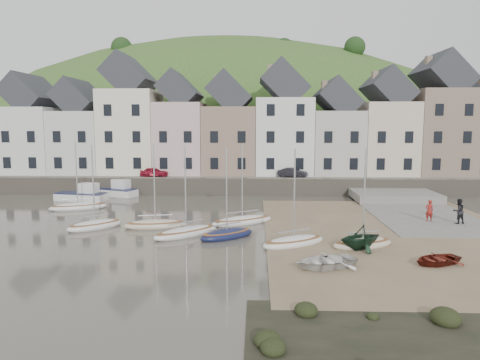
{
  "coord_description": "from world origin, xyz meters",
  "views": [
    {
      "loc": [
        1.39,
        -30.62,
        7.68
      ],
      "look_at": [
        0.0,
        6.0,
        3.0
      ],
      "focal_mm": 33.61,
      "sensor_mm": 36.0,
      "label": 1
    }
  ],
  "objects_px": {
    "sailboat_0": "(78,206)",
    "rowboat_green": "(360,237)",
    "person_dark": "(459,211)",
    "rowboat_red": "(436,259)",
    "car_left": "(154,172)",
    "car_right": "(293,173)",
    "rowboat_white": "(325,261)",
    "person_red": "(429,211)"
  },
  "relations": [
    {
      "from": "rowboat_white",
      "to": "car_right",
      "type": "relative_size",
      "value": 1.04
    },
    {
      "from": "sailboat_0",
      "to": "person_dark",
      "type": "relative_size",
      "value": 3.31
    },
    {
      "from": "sailboat_0",
      "to": "person_dark",
      "type": "height_order",
      "value": "sailboat_0"
    },
    {
      "from": "rowboat_white",
      "to": "person_red",
      "type": "xyz_separation_m",
      "value": [
        9.69,
        11.42,
        0.54
      ]
    },
    {
      "from": "sailboat_0",
      "to": "person_red",
      "type": "bearing_deg",
      "value": -8.26
    },
    {
      "from": "rowboat_white",
      "to": "rowboat_red",
      "type": "distance_m",
      "value": 6.17
    },
    {
      "from": "sailboat_0",
      "to": "rowboat_green",
      "type": "xyz_separation_m",
      "value": [
        22.24,
        -12.04,
        0.55
      ]
    },
    {
      "from": "rowboat_white",
      "to": "person_dark",
      "type": "relative_size",
      "value": 1.8
    },
    {
      "from": "rowboat_green",
      "to": "car_left",
      "type": "relative_size",
      "value": 0.9
    },
    {
      "from": "car_right",
      "to": "person_dark",
      "type": "bearing_deg",
      "value": -127.39
    },
    {
      "from": "person_red",
      "to": "car_right",
      "type": "relative_size",
      "value": 0.5
    },
    {
      "from": "rowboat_green",
      "to": "rowboat_red",
      "type": "bearing_deg",
      "value": 24.64
    },
    {
      "from": "rowboat_red",
      "to": "car_left",
      "type": "height_order",
      "value": "car_left"
    },
    {
      "from": "car_right",
      "to": "car_left",
      "type": "bearing_deg",
      "value": 108.12
    },
    {
      "from": "rowboat_white",
      "to": "rowboat_green",
      "type": "height_order",
      "value": "rowboat_green"
    },
    {
      "from": "rowboat_green",
      "to": "car_right",
      "type": "distance_m",
      "value": 23.48
    },
    {
      "from": "car_left",
      "to": "person_red",
      "type": "bearing_deg",
      "value": -133.55
    },
    {
      "from": "rowboat_white",
      "to": "rowboat_green",
      "type": "distance_m",
      "value": 4.51
    },
    {
      "from": "rowboat_green",
      "to": "sailboat_0",
      "type": "bearing_deg",
      "value": -144.4
    },
    {
      "from": "car_left",
      "to": "rowboat_red",
      "type": "bearing_deg",
      "value": -152.39
    },
    {
      "from": "sailboat_0",
      "to": "car_right",
      "type": "height_order",
      "value": "sailboat_0"
    },
    {
      "from": "rowboat_red",
      "to": "person_dark",
      "type": "xyz_separation_m",
      "value": [
        5.45,
        9.87,
        0.72
      ]
    },
    {
      "from": "sailboat_0",
      "to": "rowboat_red",
      "type": "relative_size",
      "value": 2.26
    },
    {
      "from": "car_right",
      "to": "rowboat_white",
      "type": "bearing_deg",
      "value": -162.69
    },
    {
      "from": "rowboat_red",
      "to": "car_left",
      "type": "relative_size",
      "value": 0.88
    },
    {
      "from": "rowboat_red",
      "to": "car_left",
      "type": "bearing_deg",
      "value": -163.81
    },
    {
      "from": "rowboat_white",
      "to": "car_left",
      "type": "xyz_separation_m",
      "value": [
        -15.29,
        26.95,
        1.73
      ]
    },
    {
      "from": "person_red",
      "to": "rowboat_white",
      "type": "bearing_deg",
      "value": 50.44
    },
    {
      "from": "rowboat_white",
      "to": "sailboat_0",
      "type": "bearing_deg",
      "value": -149.33
    },
    {
      "from": "sailboat_0",
      "to": "rowboat_red",
      "type": "distance_m",
      "value": 29.7
    },
    {
      "from": "rowboat_red",
      "to": "person_red",
      "type": "bearing_deg",
      "value": 138.34
    },
    {
      "from": "person_red",
      "to": "car_left",
      "type": "bearing_deg",
      "value": -31.1
    },
    {
      "from": "sailboat_0",
      "to": "car_left",
      "type": "distance_m",
      "value": 12.22
    },
    {
      "from": "rowboat_white",
      "to": "rowboat_red",
      "type": "relative_size",
      "value": 1.23
    },
    {
      "from": "rowboat_green",
      "to": "person_dark",
      "type": "relative_size",
      "value": 1.49
    },
    {
      "from": "person_red",
      "to": "person_dark",
      "type": "height_order",
      "value": "person_dark"
    },
    {
      "from": "person_dark",
      "to": "rowboat_white",
      "type": "bearing_deg",
      "value": 28.38
    },
    {
      "from": "person_red",
      "to": "person_dark",
      "type": "distance_m",
      "value": 2.03
    },
    {
      "from": "rowboat_white",
      "to": "person_red",
      "type": "relative_size",
      "value": 2.06
    },
    {
      "from": "sailboat_0",
      "to": "rowboat_white",
      "type": "relative_size",
      "value": 1.84
    },
    {
      "from": "rowboat_red",
      "to": "person_dark",
      "type": "distance_m",
      "value": 11.3
    },
    {
      "from": "rowboat_green",
      "to": "car_left",
      "type": "bearing_deg",
      "value": -168.39
    }
  ]
}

